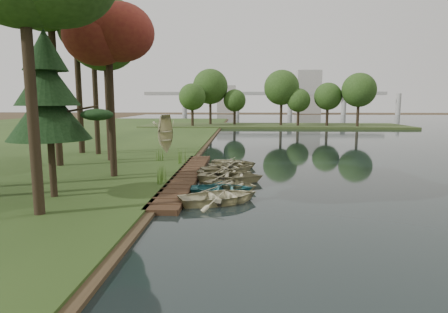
{
  "coord_description": "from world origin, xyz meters",
  "views": [
    {
      "loc": [
        1.87,
        -23.2,
        4.84
      ],
      "look_at": [
        0.77,
        -0.18,
        1.47
      ],
      "focal_mm": 30.0,
      "sensor_mm": 36.0,
      "label": 1
    }
  ],
  "objects_px": {
    "stored_rowboat": "(166,149)",
    "rowboat_2": "(231,183)",
    "rowboat_0": "(220,195)",
    "pine_tree": "(48,96)",
    "boardwalk": "(187,176)",
    "rowboat_1": "(222,187)"
  },
  "relations": [
    {
      "from": "stored_rowboat",
      "to": "rowboat_2",
      "type": "bearing_deg",
      "value": -116.12
    },
    {
      "from": "boardwalk",
      "to": "rowboat_2",
      "type": "height_order",
      "value": "rowboat_2"
    },
    {
      "from": "rowboat_1",
      "to": "stored_rowboat",
      "type": "distance_m",
      "value": 14.65
    },
    {
      "from": "rowboat_1",
      "to": "pine_tree",
      "type": "height_order",
      "value": "pine_tree"
    },
    {
      "from": "rowboat_1",
      "to": "rowboat_2",
      "type": "height_order",
      "value": "rowboat_1"
    },
    {
      "from": "rowboat_0",
      "to": "pine_tree",
      "type": "height_order",
      "value": "pine_tree"
    },
    {
      "from": "rowboat_0",
      "to": "rowboat_1",
      "type": "xyz_separation_m",
      "value": [
        -0.01,
        1.87,
        -0.06
      ]
    },
    {
      "from": "rowboat_2",
      "to": "stored_rowboat",
      "type": "distance_m",
      "value": 13.78
    },
    {
      "from": "pine_tree",
      "to": "stored_rowboat",
      "type": "bearing_deg",
      "value": 81.44
    },
    {
      "from": "boardwalk",
      "to": "stored_rowboat",
      "type": "bearing_deg",
      "value": 108.97
    },
    {
      "from": "pine_tree",
      "to": "rowboat_0",
      "type": "bearing_deg",
      "value": 0.7
    },
    {
      "from": "boardwalk",
      "to": "rowboat_1",
      "type": "bearing_deg",
      "value": -58.52
    },
    {
      "from": "rowboat_2",
      "to": "pine_tree",
      "type": "distance_m",
      "value": 10.2
    },
    {
      "from": "rowboat_1",
      "to": "stored_rowboat",
      "type": "relative_size",
      "value": 0.96
    },
    {
      "from": "rowboat_0",
      "to": "rowboat_2",
      "type": "xyz_separation_m",
      "value": [
        0.43,
        3.03,
        -0.08
      ]
    },
    {
      "from": "boardwalk",
      "to": "rowboat_0",
      "type": "relative_size",
      "value": 4.11
    },
    {
      "from": "rowboat_0",
      "to": "stored_rowboat",
      "type": "height_order",
      "value": "stored_rowboat"
    },
    {
      "from": "boardwalk",
      "to": "pine_tree",
      "type": "xyz_separation_m",
      "value": [
        -5.6,
        -5.94,
        4.96
      ]
    },
    {
      "from": "rowboat_2",
      "to": "pine_tree",
      "type": "xyz_separation_m",
      "value": [
        -8.47,
        -3.13,
        4.74
      ]
    },
    {
      "from": "stored_rowboat",
      "to": "pine_tree",
      "type": "relative_size",
      "value": 0.44
    },
    {
      "from": "rowboat_2",
      "to": "stored_rowboat",
      "type": "xyz_separation_m",
      "value": [
        -6.14,
        12.33,
        0.28
      ]
    },
    {
      "from": "boardwalk",
      "to": "rowboat_0",
      "type": "bearing_deg",
      "value": -67.33
    }
  ]
}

